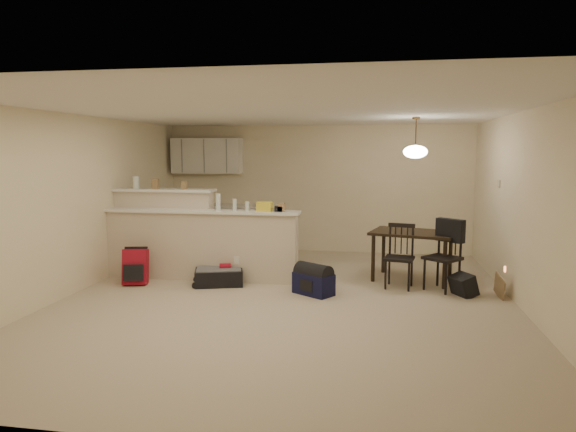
% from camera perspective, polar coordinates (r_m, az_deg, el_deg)
% --- Properties ---
extents(room, '(7.00, 7.02, 2.50)m').
position_cam_1_polar(room, '(6.75, -0.16, 0.94)').
color(room, '#C0AE93').
rests_on(room, ground).
extents(breakfast_bar, '(3.08, 0.58, 1.39)m').
position_cam_1_polar(breakfast_bar, '(8.24, -11.11, -2.57)').
color(breakfast_bar, beige).
rests_on(breakfast_bar, ground).
extents(upper_cabinets, '(1.40, 0.34, 0.70)m').
position_cam_1_polar(upper_cabinets, '(10.48, -9.01, 6.62)').
color(upper_cabinets, white).
rests_on(upper_cabinets, room).
extents(kitchen_counter, '(1.80, 0.60, 0.90)m').
position_cam_1_polar(kitchen_counter, '(10.41, -8.04, -1.38)').
color(kitchen_counter, white).
rests_on(kitchen_counter, ground).
extents(thermostat, '(0.02, 0.12, 0.12)m').
position_cam_1_polar(thermostat, '(8.38, 22.38, 3.33)').
color(thermostat, beige).
rests_on(thermostat, room).
extents(jar, '(0.10, 0.10, 0.20)m').
position_cam_1_polar(jar, '(8.63, -16.54, 3.60)').
color(jar, silver).
rests_on(jar, breakfast_bar).
extents(cereal_box, '(0.10, 0.07, 0.16)m').
position_cam_1_polar(cereal_box, '(8.49, -14.51, 3.48)').
color(cereal_box, '#91714A').
rests_on(cereal_box, breakfast_bar).
extents(small_box, '(0.08, 0.06, 0.12)m').
position_cam_1_polar(small_box, '(8.31, -11.48, 3.35)').
color(small_box, '#91714A').
rests_on(small_box, breakfast_bar).
extents(bottle_a, '(0.07, 0.07, 0.26)m').
position_cam_1_polar(bottle_a, '(7.91, -7.77, 1.57)').
color(bottle_a, silver).
rests_on(bottle_a, breakfast_bar).
extents(bottle_b, '(0.06, 0.06, 0.18)m').
position_cam_1_polar(bottle_b, '(7.84, -5.95, 1.25)').
color(bottle_b, silver).
rests_on(bottle_b, breakfast_bar).
extents(bag_lump, '(0.22, 0.18, 0.14)m').
position_cam_1_polar(bag_lump, '(7.73, -2.62, 1.05)').
color(bag_lump, '#91714A').
rests_on(bag_lump, breakfast_bar).
extents(pouch, '(0.12, 0.10, 0.08)m').
position_cam_1_polar(pouch, '(7.69, -1.01, 0.80)').
color(pouch, '#91714A').
rests_on(pouch, breakfast_bar).
extents(extra_item_x, '(0.10, 0.10, 0.13)m').
position_cam_1_polar(extra_item_x, '(7.68, -0.75, 0.97)').
color(extra_item_x, '#91714A').
rests_on(extra_item_x, breakfast_bar).
extents(extra_item_y, '(0.06, 0.06, 0.15)m').
position_cam_1_polar(extra_item_y, '(7.79, -4.55, 1.10)').
color(extra_item_y, silver).
rests_on(extra_item_y, breakfast_bar).
extents(dining_table, '(1.39, 1.10, 0.76)m').
position_cam_1_polar(dining_table, '(8.12, 13.69, -2.33)').
color(dining_table, black).
rests_on(dining_table, ground).
extents(pendant_lamp, '(0.36, 0.36, 0.62)m').
position_cam_1_polar(pendant_lamp, '(8.02, 13.97, 7.01)').
color(pendant_lamp, brown).
rests_on(pendant_lamp, room).
extents(dining_chair_near, '(0.47, 0.46, 0.93)m').
position_cam_1_polar(dining_chair_near, '(7.66, 12.26, -4.42)').
color(dining_chair_near, black).
rests_on(dining_chair_near, ground).
extents(dining_chair_far, '(0.60, 0.60, 1.00)m').
position_cam_1_polar(dining_chair_far, '(7.67, 16.78, -4.28)').
color(dining_chair_far, black).
rests_on(dining_chair_far, ground).
extents(suitcase, '(0.80, 0.64, 0.24)m').
position_cam_1_polar(suitcase, '(7.80, -7.68, -6.73)').
color(suitcase, black).
rests_on(suitcase, ground).
extents(red_backpack, '(0.39, 0.29, 0.53)m').
position_cam_1_polar(red_backpack, '(8.07, -16.58, -5.43)').
color(red_backpack, '#A31225').
rests_on(red_backpack, ground).
extents(navy_duffel, '(0.62, 0.55, 0.30)m').
position_cam_1_polar(navy_duffel, '(7.23, 2.85, -7.53)').
color(navy_duffel, '#101133').
rests_on(navy_duffel, ground).
extents(black_daypack, '(0.36, 0.40, 0.29)m').
position_cam_1_polar(black_daypack, '(7.55, 18.90, -7.31)').
color(black_daypack, black).
rests_on(black_daypack, ground).
extents(cardboard_sheet, '(0.05, 0.39, 0.29)m').
position_cam_1_polar(cardboard_sheet, '(7.64, 22.44, -7.28)').
color(cardboard_sheet, '#91714A').
rests_on(cardboard_sheet, ground).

